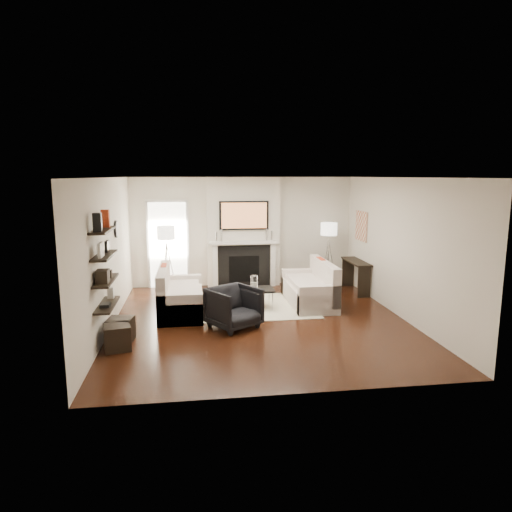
{
  "coord_description": "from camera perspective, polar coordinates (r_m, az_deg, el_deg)",
  "views": [
    {
      "loc": [
        -1.23,
        -8.28,
        2.74
      ],
      "look_at": [
        0.0,
        0.6,
        1.15
      ],
      "focal_mm": 32.0,
      "sensor_mm": 36.0,
      "label": 1
    }
  ],
  "objects": [
    {
      "name": "decor_box_tall",
      "position": [
        7.99,
        -17.71,
        -4.41
      ],
      "size": [
        0.1,
        0.1,
        0.18
      ],
      "primitive_type": "cube",
      "color": "white",
      "rests_on": "shelf_bottom"
    },
    {
      "name": "door_trim_l",
      "position": [
        11.41,
        -13.34,
        1.27
      ],
      "size": [
        0.06,
        0.06,
        2.16
      ],
      "primitive_type": "cube",
      "color": "white",
      "rests_on": "floor"
    },
    {
      "name": "rug",
      "position": [
        9.68,
        -0.59,
        -6.34
      ],
      "size": [
        2.6,
        2.0,
        0.01
      ],
      "primitive_type": "cube",
      "color": "beige",
      "rests_on": "floor"
    },
    {
      "name": "shelf_top",
      "position": [
        7.45,
        -18.61,
        3.07
      ],
      "size": [
        0.25,
        1.0,
        0.04
      ],
      "primitive_type": "cube",
      "color": "black",
      "rests_on": "wall_left"
    },
    {
      "name": "candlestick_l_tall",
      "position": [
        11.09,
        -4.31,
        2.59
      ],
      "size": [
        0.04,
        0.04,
        0.3
      ],
      "primitive_type": "cylinder",
      "color": "silver",
      "rests_on": "mantel_shelf"
    },
    {
      "name": "decor_frame_a",
      "position": [
        7.27,
        -18.81,
        0.73
      ],
      "size": [
        0.04,
        0.3,
        0.22
      ],
      "primitive_type": "cube",
      "color": "white",
      "rests_on": "shelf_upper"
    },
    {
      "name": "lamp_right_leg_b",
      "position": [
        11.47,
        8.59,
        -0.81
      ],
      "size": [
        0.14,
        0.22,
        1.23
      ],
      "primitive_type": "cylinder",
      "rotation": [
        0.18,
        0.0,
        0.52
      ],
      "color": "silver",
      "rests_on": "floor"
    },
    {
      "name": "tv_screen",
      "position": [
        11.07,
        -1.49,
        5.08
      ],
      "size": [
        1.1,
        0.0,
        0.62
      ],
      "primitive_type": "cube",
      "color": "#BF723F",
      "rests_on": "tv_body"
    },
    {
      "name": "lamp_left_leg_a",
      "position": [
        10.73,
        -10.46,
        -1.61
      ],
      "size": [
        0.25,
        0.02,
        1.23
      ],
      "primitive_type": "cylinder",
      "rotation": [
        0.18,
        0.0,
        4.71
      ],
      "color": "silver",
      "rests_on": "floor"
    },
    {
      "name": "mantel_pilaster_r",
      "position": [
        11.37,
        2.13,
        -1.06
      ],
      "size": [
        0.12,
        0.08,
        1.1
      ],
      "primitive_type": "cube",
      "color": "white",
      "rests_on": "floor"
    },
    {
      "name": "decor_frame_b",
      "position": [
        7.77,
        -18.11,
        1.18
      ],
      "size": [
        0.04,
        0.22,
        0.18
      ],
      "primitive_type": "cube",
      "color": "black",
      "rests_on": "shelf_upper"
    },
    {
      "name": "firebox",
      "position": [
        11.31,
        -1.49,
        -1.63
      ],
      "size": [
        0.75,
        0.02,
        0.65
      ],
      "primitive_type": "cube",
      "color": "black",
      "rests_on": "floor"
    },
    {
      "name": "clock_face",
      "position": [
        9.35,
        -16.94,
        3.24
      ],
      "size": [
        0.01,
        0.29,
        0.29
      ],
      "primitive_type": "cylinder",
      "rotation": [
        0.0,
        1.57,
        0.0
      ],
      "color": "white",
      "rests_on": "clock_rim"
    },
    {
      "name": "mantel_shelf",
      "position": [
        11.15,
        -1.48,
        1.7
      ],
      "size": [
        1.7,
        0.18,
        0.07
      ],
      "primitive_type": "cube",
      "color": "white",
      "rests_on": "chimney_breast"
    },
    {
      "name": "lamp_right_leg_a",
      "position": [
        11.43,
        9.52,
        -0.88
      ],
      "size": [
        0.25,
        0.02,
        1.23
      ],
      "primitive_type": "cylinder",
      "rotation": [
        0.18,
        0.0,
        4.71
      ],
      "color": "silver",
      "rests_on": "floor"
    },
    {
      "name": "loveseat_right_back",
      "position": [
        9.93,
        8.52,
        -2.94
      ],
      "size": [
        0.18,
        1.8,
        0.8
      ],
      "primitive_type": "cube",
      "color": "beige",
      "rests_on": "floor"
    },
    {
      "name": "lamp_right_leg_c",
      "position": [
        11.29,
        8.86,
        -0.99
      ],
      "size": [
        0.14,
        0.22,
        1.23
      ],
      "primitive_type": "cylinder",
      "rotation": [
        0.18,
        0.0,
        2.62
      ],
      "color": "silver",
      "rests_on": "floor"
    },
    {
      "name": "candlestick_r_short",
      "position": [
        11.24,
        1.97,
        2.56
      ],
      "size": [
        0.04,
        0.04,
        0.24
      ],
      "primitive_type": "cylinder",
      "color": "silver",
      "rests_on": "mantel_shelf"
    },
    {
      "name": "decor_wine_rack",
      "position": [
        7.34,
        -18.63,
        -2.43
      ],
      "size": [
        0.18,
        0.25,
        0.2
      ],
      "primitive_type": "cube",
      "color": "black",
      "rests_on": "shelf_lower"
    },
    {
      "name": "shelf_bottom",
      "position": [
        7.68,
        -18.11,
        -5.84
      ],
      "size": [
        0.25,
        1.0,
        0.03
      ],
      "primitive_type": "cube",
      "color": "black",
      "rests_on": "wall_left"
    },
    {
      "name": "loveseat_left_base",
      "position": [
        9.35,
        -9.35,
        -5.77
      ],
      "size": [
        0.85,
        1.8,
        0.42
      ],
      "primitive_type": "cube",
      "color": "beige",
      "rests_on": "floor"
    },
    {
      "name": "pillow_right_charcoal",
      "position": [
        9.61,
        9.06,
        -2.2
      ],
      "size": [
        0.1,
        0.4,
        0.4
      ],
      "primitive_type": "cube",
      "color": "black",
      "rests_on": "loveseat_right_cushion"
    },
    {
      "name": "lamp_left_post",
      "position": [
        10.74,
        -11.04,
        -1.63
      ],
      "size": [
        0.02,
        0.02,
        1.2
      ],
      "primitive_type": "cylinder",
      "color": "silver",
      "rests_on": "floor"
    },
    {
      "name": "wall_art",
      "position": [
        11.12,
        13.04,
        3.66
      ],
      "size": [
        0.03,
        0.7,
        0.7
      ],
      "primitive_type": "cube",
      "color": "tan",
      "rests_on": "wall_right"
    },
    {
      "name": "pillow_left_orange",
      "position": [
        9.53,
        -11.41,
        -2.31
      ],
      "size": [
        0.1,
        0.42,
        0.42
      ],
      "primitive_type": "cube",
      "color": "#B13215",
      "rests_on": "loveseat_left_cushion"
    },
    {
      "name": "shelf_upper",
      "position": [
        7.51,
        -18.44,
        0.04
      ],
      "size": [
        0.25,
        1.0,
        0.04
      ],
      "primitive_type": "cube",
      "color": "black",
      "rests_on": "wall_left"
    },
    {
      "name": "coffee_table",
      "position": [
        9.46,
        -1.13,
        -4.26
      ],
      "size": [
        1.1,
        0.55,
        0.04
      ],
      "primitive_type": "cube",
      "color": "black",
      "rests_on": "floor"
    },
    {
      "name": "coffee_leg_nw",
      "position": [
        9.26,
        -4.05,
        -5.94
      ],
      "size": [
        0.02,
        0.02,
        0.38
      ],
      "primitive_type": "cylinder",
      "color": "silver",
      "rests_on": "floor"
    },
    {
      "name": "console_leg_n",
      "position": [
        10.6,
        13.37,
        -3.23
      ],
      "size": [
        0.3,
        0.04,
        0.71
      ],
      "primitive_type": "cube",
      "color": "black",
      "rests_on": "floor"
    },
    {
      "name": "loveseat_right_arm_s",
      "position": [
        10.66,
        5.54,
        -3.22
      ],
      "size": [
        0.85,
        0.18,
        0.6
      ],
      "primitive_type": "cube",
      "color": "beige",
      "rests_on": "floor"
    },
    {
      "name": "loveseat_right_arm_n",
      "position": [
        9.14,
        7.89,
        -5.52
      ],
      "size": [
        0.85,
        0.18,
        0.6
      ],
      "primitive_type": "cube",
      "color": "beige",
      "rests_on": "floor"
    },
    {
      "name": "console_leg_s",
      "position": [
        11.6,
        11.42,
        -2.01
      ],
      "size": [
        0.3,
        0.04,
        0.71
      ],
      "primitive_type": "cube",
      "color": "black",
      "rests_on": "floor"
    },
    {
      "name": "copper_bowl",
      "position": [
        9.43,
        -2.64,
        -4.04
      ],
      "size": [
        0.34,
        0.34,
        0.06
      ],
      "primitive_type": "cylinder",
      "color": "#AE651D",
      "rests_on": "coffee_table"
    },
    {
      "name": "candlestick_r_tall",
      "position": [
        11.21,
        1.31,
        2.7
      ],
      "size": [
        0.04,
        0.04,
        0.3
      ],
      "primitive_type": "cylinder",
      "color": "silver",
      "rests_on": "mantel_shelf"
    },
    {
      "name": "door_trim_r",
      "position": [
        11.36,
        -8.51,
        1.39
      ],
      "size": [
        0.06,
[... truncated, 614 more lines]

